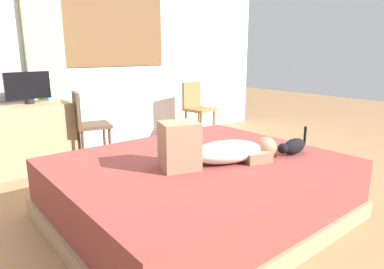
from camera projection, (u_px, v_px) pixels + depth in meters
The scene contains 11 objects.
ground_plane at pixel (210, 216), 2.75m from camera, with size 16.00×16.00×0.00m, color olive.
back_wall_with_window at pixel (78, 39), 4.34m from camera, with size 6.40×0.14×2.90m.
bed at pixel (198, 189), 2.70m from camera, with size 2.14×1.80×0.48m.
person_lying at pixel (216, 149), 2.51m from camera, with size 0.93×0.51×0.34m.
cat at pixel (293, 146), 2.76m from camera, with size 0.36×0.11×0.21m.
desk at pixel (28, 137), 3.80m from camera, with size 0.90×0.56×0.74m.
tv_monitor at pixel (28, 87), 3.70m from camera, with size 0.48×0.10×0.35m.
cup at pixel (49, 96), 4.00m from camera, with size 0.08×0.08×0.09m, color teal.
chair_by_desk at pixel (87, 122), 3.92m from camera, with size 0.46×0.46×0.86m.
chair_spare at pixel (196, 106), 5.09m from camera, with size 0.43×0.43×0.86m.
curtain_left at pixel (45, 49), 4.00m from camera, with size 0.44×0.06×2.67m, color #ADCC75.
Camera 1 is at (-1.71, -1.85, 1.30)m, focal length 31.64 mm.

